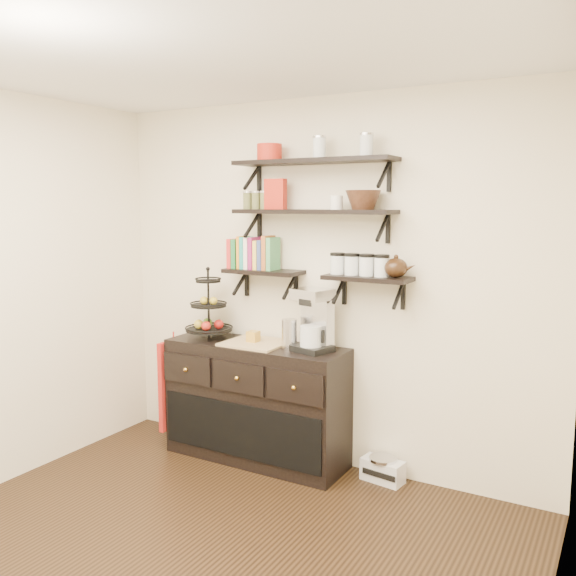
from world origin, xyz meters
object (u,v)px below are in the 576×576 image
(sideboard, at_px, (256,402))
(coffee_maker, at_px, (314,321))
(fruit_stand, at_px, (209,315))
(radio, at_px, (383,469))

(sideboard, relative_size, coffee_maker, 3.11)
(sideboard, distance_m, fruit_stand, 0.76)
(coffee_maker, bearing_deg, radio, 23.55)
(fruit_stand, bearing_deg, coffee_maker, 1.69)
(sideboard, height_order, radio, sideboard)
(sideboard, relative_size, radio, 4.49)
(fruit_stand, distance_m, coffee_maker, 0.91)
(fruit_stand, distance_m, radio, 1.73)
(sideboard, distance_m, radio, 1.05)
(fruit_stand, height_order, coffee_maker, fruit_stand)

